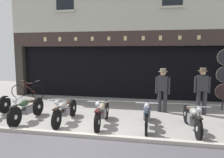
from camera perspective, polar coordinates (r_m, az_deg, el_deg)
ground at (r=5.29m, az=-10.63°, el=-19.35°), size 22.98×22.00×0.18m
shop_facade at (r=12.49m, az=2.80°, el=4.79°), size 11.28×4.42×6.87m
motorcycle_left at (r=7.88m, az=-21.38°, el=-7.21°), size 0.62×1.99×0.92m
motorcycle_center_left at (r=7.37m, az=-12.19°, el=-7.95°), size 0.62×2.01×0.90m
motorcycle_center at (r=6.93m, az=-2.62°, el=-8.68°), size 0.62×2.01×0.92m
motorcycle_center_right at (r=6.85m, az=9.14°, el=-8.96°), size 0.62×2.03×0.91m
motorcycle_right at (r=6.87m, az=20.24°, el=-9.37°), size 0.62×2.02×0.89m
salesman_left at (r=8.57m, az=13.10°, el=-2.26°), size 0.55×0.37×1.69m
shopkeeper_center at (r=8.65m, az=22.49°, el=-2.35°), size 0.56×0.35×1.73m
tyre_sign_pole at (r=9.59m, az=27.32°, el=0.88°), size 0.62×0.06×2.42m
advert_board_near at (r=11.57m, az=-10.22°, el=4.17°), size 0.68×0.03×1.11m
advert_board_far at (r=12.06m, az=-15.61°, el=4.73°), size 0.72×0.03×0.99m
leaning_bicycle at (r=11.64m, az=-21.21°, el=-2.97°), size 1.76×0.50×0.94m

